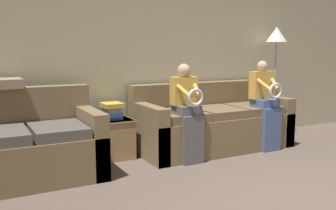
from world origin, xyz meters
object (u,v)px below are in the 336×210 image
object	(u,v)px
couch_main	(212,125)
floor_lamp	(276,43)
throw_pillow	(3,83)
child_right_seated	(266,102)
child_left_seated	(188,109)
book_stack	(111,111)
side_shelf	(112,138)
couch_side	(28,147)

from	to	relation	value
couch_main	floor_lamp	xyz separation A→B (m)	(1.34, 0.22, 1.13)
couch_main	throw_pillow	size ratio (longest dim) A/B	5.65
child_right_seated	throw_pillow	bearing A→B (deg)	169.85
child_left_seated	book_stack	size ratio (longest dim) A/B	4.24
book_stack	throw_pillow	bearing A→B (deg)	-178.89
child_left_seated	couch_main	bearing A→B (deg)	31.51
book_stack	throw_pillow	size ratio (longest dim) A/B	0.74
child_left_seated	book_stack	bearing A→B (deg)	141.53
side_shelf	book_stack	size ratio (longest dim) A/B	1.76
floor_lamp	throw_pillow	bearing A→B (deg)	-179.74
book_stack	floor_lamp	size ratio (longest dim) A/B	0.16
couch_main	child_right_seated	xyz separation A→B (m)	(0.62, -0.38, 0.32)
book_stack	throw_pillow	distance (m)	1.30
couch_side	throw_pillow	size ratio (longest dim) A/B	3.87
floor_lamp	side_shelf	bearing A→B (deg)	-179.89
side_shelf	floor_lamp	size ratio (longest dim) A/B	0.29
floor_lamp	throw_pillow	xyz separation A→B (m)	(-3.95, -0.02, -0.46)
child_left_seated	floor_lamp	world-z (taller)	floor_lamp
book_stack	throw_pillow	xyz separation A→B (m)	(-1.23, -0.02, 0.40)
side_shelf	floor_lamp	distance (m)	2.98
couch_main	couch_side	size ratio (longest dim) A/B	1.46
book_stack	couch_side	bearing A→B (deg)	-161.74
couch_main	child_right_seated	size ratio (longest dim) A/B	1.77
couch_side	throw_pillow	world-z (taller)	throw_pillow
couch_side	child_right_seated	distance (m)	3.08
side_shelf	floor_lamp	bearing A→B (deg)	0.11
couch_main	throw_pillow	xyz separation A→B (m)	(-2.61, 0.20, 0.67)
child_left_seated	child_right_seated	world-z (taller)	child_right_seated
child_left_seated	floor_lamp	size ratio (longest dim) A/B	0.70
book_stack	side_shelf	bearing A→B (deg)	-108.25
couch_side	side_shelf	bearing A→B (deg)	17.78
child_left_seated	side_shelf	size ratio (longest dim) A/B	2.41
child_left_seated	floor_lamp	xyz separation A→B (m)	(1.96, 0.60, 0.80)
couch_side	child_right_seated	xyz separation A→B (m)	(3.05, -0.26, 0.32)
side_shelf	book_stack	bearing A→B (deg)	71.75
floor_lamp	couch_main	bearing A→B (deg)	-170.80
couch_side	throw_pillow	distance (m)	0.76
child_right_seated	book_stack	size ratio (longest dim) A/B	4.30
child_left_seated	book_stack	distance (m)	0.97
side_shelf	book_stack	distance (m)	0.34
couch_side	side_shelf	size ratio (longest dim) A/B	2.97
floor_lamp	child_left_seated	bearing A→B (deg)	-163.05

